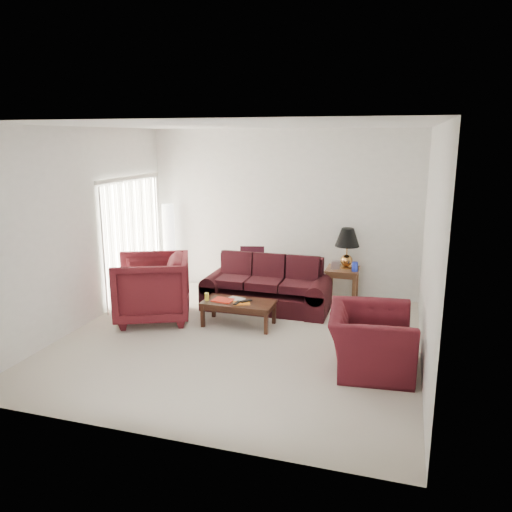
{
  "coord_description": "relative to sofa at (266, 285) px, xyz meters",
  "views": [
    {
      "loc": [
        2.17,
        -6.35,
        2.85
      ],
      "look_at": [
        0.0,
        0.85,
        1.05
      ],
      "focal_mm": 35.0,
      "sensor_mm": 36.0,
      "label": 1
    }
  ],
  "objects": [
    {
      "name": "blue_canister",
      "position": [
        1.4,
        0.62,
        0.26
      ],
      "size": [
        0.13,
        0.13,
        0.16
      ],
      "primitive_type": "cylinder",
      "rotation": [
        0.0,
        0.0,
        0.39
      ],
      "color": "#1B2CB4",
      "rests_on": "end_table"
    },
    {
      "name": "picture_frame",
      "position": [
        1.07,
        0.92,
        0.27
      ],
      "size": [
        0.2,
        0.22,
        0.06
      ],
      "primitive_type": "cube",
      "rotation": [
        1.36,
        0.0,
        0.41
      ],
      "color": "silver",
      "rests_on": "end_table"
    },
    {
      "name": "sofa",
      "position": [
        0.0,
        0.0,
        0.0
      ],
      "size": [
        2.12,
        0.94,
        0.86
      ],
      "primitive_type": null,
      "rotation": [
        0.0,
        0.0,
        -0.01
      ],
      "color": "black",
      "rests_on": "ground"
    },
    {
      "name": "remote_b",
      "position": [
        -0.07,
        -0.86,
        -0.02
      ],
      "size": [
        0.16,
        0.17,
        0.02
      ],
      "primitive_type": "cube",
      "rotation": [
        0.0,
        0.0,
        -0.72
      ],
      "color": "black",
      "rests_on": "coffee_table"
    },
    {
      "name": "clock",
      "position": [
        1.06,
        0.66,
        0.25
      ],
      "size": [
        0.15,
        0.09,
        0.15
      ],
      "primitive_type": "cube",
      "rotation": [
        0.0,
        0.0,
        0.25
      ],
      "color": "white",
      "rests_on": "end_table"
    },
    {
      "name": "magazine_red",
      "position": [
        -0.45,
        -0.88,
        -0.04
      ],
      "size": [
        0.34,
        0.27,
        0.02
      ],
      "primitive_type": "cube",
      "rotation": [
        0.0,
        0.0,
        -0.11
      ],
      "color": "red",
      "rests_on": "coffee_table"
    },
    {
      "name": "armchair_right",
      "position": [
        1.85,
        -1.77,
        -0.05
      ],
      "size": [
        1.13,
        1.26,
        0.76
      ],
      "primitive_type": "imported",
      "rotation": [
        0.0,
        0.0,
        1.67
      ],
      "color": "#471017",
      "rests_on": "ground"
    },
    {
      "name": "remote_a",
      "position": [
        -0.18,
        -0.99,
        -0.02
      ],
      "size": [
        0.07,
        0.17,
        0.02
      ],
      "primitive_type": "cube",
      "rotation": [
        0.0,
        0.0,
        -0.09
      ],
      "color": "black",
      "rests_on": "coffee_table"
    },
    {
      "name": "floor_lamp",
      "position": [
        -2.18,
        0.8,
        0.38
      ],
      "size": [
        0.3,
        0.3,
        1.63
      ],
      "primitive_type": null,
      "rotation": [
        0.0,
        0.0,
        0.13
      ],
      "color": "silver",
      "rests_on": "ground"
    },
    {
      "name": "throw_pillow",
      "position": [
        -0.45,
        0.68,
        0.27
      ],
      "size": [
        0.47,
        0.31,
        0.45
      ],
      "primitive_type": "cube",
      "rotation": [
        -0.21,
        0.0,
        0.25
      ],
      "color": "black",
      "rests_on": "sofa"
    },
    {
      "name": "armchair_left",
      "position": [
        -1.6,
        -0.99,
        0.09
      ],
      "size": [
        1.49,
        1.48,
        1.04
      ],
      "primitive_type": "imported",
      "rotation": [
        0.0,
        0.0,
        -1.16
      ],
      "color": "#491016",
      "rests_on": "ground"
    },
    {
      "name": "table_lamp",
      "position": [
        1.23,
        0.8,
        0.54
      ],
      "size": [
        0.5,
        0.5,
        0.71
      ],
      "primitive_type": null,
      "rotation": [
        0.0,
        0.0,
        0.2
      ],
      "color": "#B07437",
      "rests_on": "end_table"
    },
    {
      "name": "floor",
      "position": [
        -0.01,
        -1.4,
        -0.43
      ],
      "size": [
        5.0,
        5.0,
        0.0
      ],
      "primitive_type": "plane",
      "color": "beige",
      "rests_on": "ground"
    },
    {
      "name": "blinds",
      "position": [
        -2.43,
        -0.1,
        0.65
      ],
      "size": [
        0.1,
        2.0,
        2.16
      ],
      "primitive_type": "cube",
      "color": "silver",
      "rests_on": "ground"
    },
    {
      "name": "magazine_white",
      "position": [
        -0.28,
        -0.76,
        -0.04
      ],
      "size": [
        0.29,
        0.25,
        0.01
      ],
      "primitive_type": "cube",
      "rotation": [
        0.0,
        0.0,
        -0.28
      ],
      "color": "silver",
      "rests_on": "coffee_table"
    },
    {
      "name": "coffee_table",
      "position": [
        -0.2,
        -0.84,
        -0.24
      ],
      "size": [
        1.16,
        0.68,
        0.39
      ],
      "primitive_type": null,
      "rotation": [
        0.0,
        0.0,
        -0.12
      ],
      "color": "black",
      "rests_on": "ground"
    },
    {
      "name": "end_table",
      "position": [
        1.18,
        0.75,
        -0.13
      ],
      "size": [
        0.62,
        0.62,
        0.61
      ],
      "primitive_type": null,
      "rotation": [
        0.0,
        0.0,
        -0.1
      ],
      "color": "#51311B",
      "rests_on": "ground"
    },
    {
      "name": "yellow_glass",
      "position": [
        -0.69,
        -0.94,
        0.01
      ],
      "size": [
        0.08,
        0.08,
        0.12
      ],
      "primitive_type": "cylinder",
      "rotation": [
        0.0,
        0.0,
        0.25
      ],
      "color": "gold",
      "rests_on": "coffee_table"
    },
    {
      "name": "magazine_orange",
      "position": [
        -0.13,
        -0.92,
        -0.04
      ],
      "size": [
        0.3,
        0.27,
        0.01
      ],
      "primitive_type": "cube",
      "rotation": [
        0.0,
        0.0,
        0.4
      ],
      "color": "orange",
      "rests_on": "coffee_table"
    }
  ]
}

